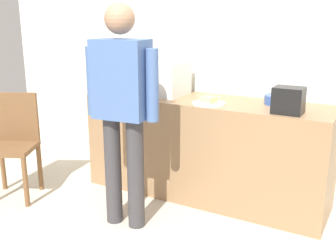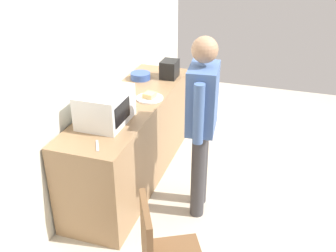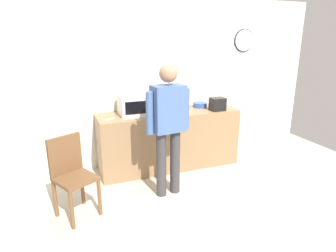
{
  "view_description": "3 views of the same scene",
  "coord_description": "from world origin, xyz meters",
  "px_view_note": "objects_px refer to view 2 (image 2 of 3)",
  "views": [
    {
      "loc": [
        1.36,
        -1.97,
        1.6
      ],
      "look_at": [
        -0.25,
        0.87,
        0.72
      ],
      "focal_mm": 43.16,
      "sensor_mm": 36.0,
      "label": 1
    },
    {
      "loc": [
        -3.43,
        -0.26,
        2.52
      ],
      "look_at": [
        -0.33,
        0.74,
        0.82
      ],
      "focal_mm": 42.5,
      "sensor_mm": 36.0,
      "label": 2
    },
    {
      "loc": [
        -1.62,
        -2.83,
        2.0
      ],
      "look_at": [
        -0.25,
        0.78,
        0.82
      ],
      "focal_mm": 31.16,
      "sensor_mm": 36.0,
      "label": 3
    }
  ],
  "objects_px": {
    "toaster": "(169,69)",
    "spoon_utensil": "(97,146)",
    "person_standing": "(202,116)",
    "microwave": "(105,107)",
    "salad_bowl": "(140,76)",
    "fork_utensil": "(128,96)",
    "sandwich_plate": "(150,97)"
  },
  "relations": [
    {
      "from": "person_standing",
      "to": "microwave",
      "type": "bearing_deg",
      "value": 102.48
    },
    {
      "from": "microwave",
      "to": "toaster",
      "type": "xyz_separation_m",
      "value": [
        1.25,
        -0.2,
        -0.05
      ]
    },
    {
      "from": "toaster",
      "to": "person_standing",
      "type": "height_order",
      "value": "person_standing"
    },
    {
      "from": "microwave",
      "to": "fork_utensil",
      "type": "xyz_separation_m",
      "value": [
        0.59,
        0.03,
        -0.15
      ]
    },
    {
      "from": "sandwich_plate",
      "to": "person_standing",
      "type": "height_order",
      "value": "person_standing"
    },
    {
      "from": "fork_utensil",
      "to": "microwave",
      "type": "bearing_deg",
      "value": -176.72
    },
    {
      "from": "microwave",
      "to": "toaster",
      "type": "relative_size",
      "value": 2.27
    },
    {
      "from": "toaster",
      "to": "fork_utensil",
      "type": "xyz_separation_m",
      "value": [
        -0.66,
        0.23,
        -0.1
      ]
    },
    {
      "from": "sandwich_plate",
      "to": "salad_bowl",
      "type": "xyz_separation_m",
      "value": [
        0.5,
        0.29,
        0.02
      ]
    },
    {
      "from": "microwave",
      "to": "salad_bowl",
      "type": "bearing_deg",
      "value": 5.16
    },
    {
      "from": "spoon_utensil",
      "to": "person_standing",
      "type": "bearing_deg",
      "value": -50.0
    },
    {
      "from": "sandwich_plate",
      "to": "salad_bowl",
      "type": "relative_size",
      "value": 1.22
    },
    {
      "from": "microwave",
      "to": "salad_bowl",
      "type": "relative_size",
      "value": 2.22
    },
    {
      "from": "microwave",
      "to": "spoon_utensil",
      "type": "xyz_separation_m",
      "value": [
        -0.41,
        -0.12,
        -0.15
      ]
    },
    {
      "from": "sandwich_plate",
      "to": "spoon_utensil",
      "type": "height_order",
      "value": "sandwich_plate"
    },
    {
      "from": "microwave",
      "to": "salad_bowl",
      "type": "distance_m",
      "value": 1.11
    },
    {
      "from": "fork_utensil",
      "to": "salad_bowl",
      "type": "bearing_deg",
      "value": 7.3
    },
    {
      "from": "person_standing",
      "to": "fork_utensil",
      "type": "bearing_deg",
      "value": 65.17
    },
    {
      "from": "sandwich_plate",
      "to": "spoon_utensil",
      "type": "bearing_deg",
      "value": 175.8
    },
    {
      "from": "spoon_utensil",
      "to": "microwave",
      "type": "bearing_deg",
      "value": 16.04
    },
    {
      "from": "person_standing",
      "to": "salad_bowl",
      "type": "bearing_deg",
      "value": 45.61
    },
    {
      "from": "microwave",
      "to": "person_standing",
      "type": "bearing_deg",
      "value": -77.52
    },
    {
      "from": "fork_utensil",
      "to": "spoon_utensil",
      "type": "relative_size",
      "value": 1.0
    },
    {
      "from": "fork_utensil",
      "to": "spoon_utensil",
      "type": "xyz_separation_m",
      "value": [
        -1.0,
        -0.15,
        0.0
      ]
    },
    {
      "from": "fork_utensil",
      "to": "person_standing",
      "type": "xyz_separation_m",
      "value": [
        -0.4,
        -0.87,
        0.09
      ]
    },
    {
      "from": "salad_bowl",
      "to": "spoon_utensil",
      "type": "height_order",
      "value": "salad_bowl"
    },
    {
      "from": "toaster",
      "to": "spoon_utensil",
      "type": "relative_size",
      "value": 1.29
    },
    {
      "from": "salad_bowl",
      "to": "spoon_utensil",
      "type": "distance_m",
      "value": 1.53
    },
    {
      "from": "salad_bowl",
      "to": "person_standing",
      "type": "bearing_deg",
      "value": -134.39
    },
    {
      "from": "microwave",
      "to": "spoon_utensil",
      "type": "height_order",
      "value": "microwave"
    },
    {
      "from": "microwave",
      "to": "person_standing",
      "type": "relative_size",
      "value": 0.29
    },
    {
      "from": "fork_utensil",
      "to": "sandwich_plate",
      "type": "bearing_deg",
      "value": -85.83
    }
  ]
}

